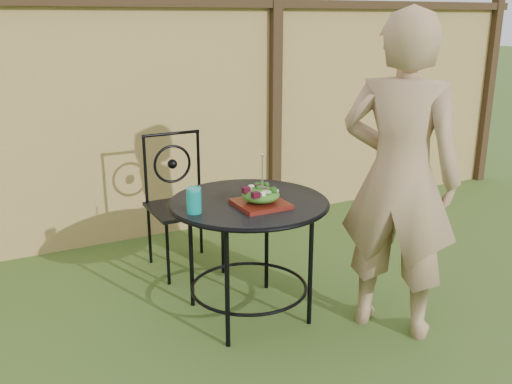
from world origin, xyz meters
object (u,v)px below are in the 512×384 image
at_px(diner, 399,178).
at_px(salad_plate, 261,204).
at_px(patio_chair, 181,199).
at_px(patio_table, 249,223).

height_order(diner, salad_plate, diner).
xyz_separation_m(patio_chair, salad_plate, (0.11, -0.99, 0.23)).
bearing_deg(patio_table, patio_chair, 96.29).
bearing_deg(salad_plate, patio_chair, 96.29).
distance_m(patio_table, patio_chair, 0.87).
relative_size(patio_table, diner, 0.52).
distance_m(patio_chair, diner, 1.60).
xyz_separation_m(diner, salad_plate, (-0.65, 0.37, -0.16)).
bearing_deg(patio_chair, diner, -60.72).
xyz_separation_m(patio_table, diner, (0.67, -0.49, 0.31)).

